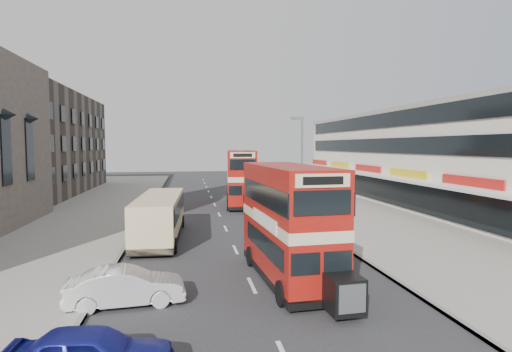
{
  "coord_description": "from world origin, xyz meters",
  "views": [
    {
      "loc": [
        -2.57,
        -14.66,
        5.8
      ],
      "look_at": [
        0.69,
        5.11,
        4.33
      ],
      "focal_mm": 29.14,
      "sensor_mm": 36.0,
      "label": 1
    }
  ],
  "objects_px": {
    "bus_second": "(241,178)",
    "car_right_b": "(267,202)",
    "street_lamp": "(301,158)",
    "cyclist": "(267,205)",
    "bus_main": "(289,222)",
    "coach": "(160,215)",
    "car_left_front": "(126,287)",
    "pedestrian_near": "(328,211)",
    "car_right_a": "(285,210)"
  },
  "relations": [
    {
      "from": "bus_main",
      "to": "street_lamp",
      "type": "bearing_deg",
      "value": -111.06
    },
    {
      "from": "car_right_b",
      "to": "cyclist",
      "type": "height_order",
      "value": "cyclist"
    },
    {
      "from": "street_lamp",
      "to": "car_right_b",
      "type": "height_order",
      "value": "street_lamp"
    },
    {
      "from": "bus_second",
      "to": "pedestrian_near",
      "type": "relative_size",
      "value": 5.81
    },
    {
      "from": "bus_main",
      "to": "coach",
      "type": "height_order",
      "value": "bus_main"
    },
    {
      "from": "street_lamp",
      "to": "bus_second",
      "type": "height_order",
      "value": "street_lamp"
    },
    {
      "from": "car_left_front",
      "to": "car_right_a",
      "type": "relative_size",
      "value": 0.94
    },
    {
      "from": "pedestrian_near",
      "to": "street_lamp",
      "type": "bearing_deg",
      "value": -101.01
    },
    {
      "from": "bus_main",
      "to": "car_right_b",
      "type": "bearing_deg",
      "value": -102.09
    },
    {
      "from": "car_left_front",
      "to": "car_right_a",
      "type": "bearing_deg",
      "value": -36.09
    },
    {
      "from": "bus_second",
      "to": "bus_main",
      "type": "bearing_deg",
      "value": 93.14
    },
    {
      "from": "bus_main",
      "to": "cyclist",
      "type": "distance_m",
      "value": 18.39
    },
    {
      "from": "bus_second",
      "to": "car_right_b",
      "type": "bearing_deg",
      "value": 138.96
    },
    {
      "from": "street_lamp",
      "to": "bus_main",
      "type": "bearing_deg",
      "value": -107.26
    },
    {
      "from": "pedestrian_near",
      "to": "cyclist",
      "type": "height_order",
      "value": "cyclist"
    },
    {
      "from": "street_lamp",
      "to": "cyclist",
      "type": "xyz_separation_m",
      "value": [
        -2.28,
        2.56,
        -4.11
      ]
    },
    {
      "from": "bus_second",
      "to": "cyclist",
      "type": "height_order",
      "value": "bus_second"
    },
    {
      "from": "car_left_front",
      "to": "car_right_a",
      "type": "xyz_separation_m",
      "value": [
        9.99,
        16.98,
        -0.04
      ]
    },
    {
      "from": "coach",
      "to": "car_right_b",
      "type": "xyz_separation_m",
      "value": [
        8.92,
        11.08,
        -0.89
      ]
    },
    {
      "from": "coach",
      "to": "pedestrian_near",
      "type": "distance_m",
      "value": 12.27
    },
    {
      "from": "street_lamp",
      "to": "coach",
      "type": "relative_size",
      "value": 0.85
    },
    {
      "from": "bus_main",
      "to": "pedestrian_near",
      "type": "bearing_deg",
      "value": -120.09
    },
    {
      "from": "car_right_b",
      "to": "coach",
      "type": "bearing_deg",
      "value": -46.68
    },
    {
      "from": "pedestrian_near",
      "to": "bus_second",
      "type": "bearing_deg",
      "value": -90.87
    },
    {
      "from": "bus_second",
      "to": "car_left_front",
      "type": "xyz_separation_m",
      "value": [
        -7.31,
        -24.05,
        -2.02
      ]
    },
    {
      "from": "car_left_front",
      "to": "street_lamp",
      "type": "bearing_deg",
      "value": -38.82
    },
    {
      "from": "cyclist",
      "to": "bus_second",
      "type": "bearing_deg",
      "value": 120.98
    },
    {
      "from": "coach",
      "to": "car_left_front",
      "type": "relative_size",
      "value": 2.29
    },
    {
      "from": "bus_main",
      "to": "cyclist",
      "type": "xyz_separation_m",
      "value": [
        2.55,
        18.12,
        -1.85
      ]
    },
    {
      "from": "bus_second",
      "to": "car_right_a",
      "type": "distance_m",
      "value": 7.83
    },
    {
      "from": "cyclist",
      "to": "car_right_b",
      "type": "bearing_deg",
      "value": 86.96
    },
    {
      "from": "street_lamp",
      "to": "pedestrian_near",
      "type": "relative_size",
      "value": 4.94
    },
    {
      "from": "coach",
      "to": "pedestrian_near",
      "type": "relative_size",
      "value": 5.84
    },
    {
      "from": "bus_second",
      "to": "car_right_a",
      "type": "xyz_separation_m",
      "value": [
        2.68,
        -7.07,
        -2.06
      ]
    },
    {
      "from": "bus_main",
      "to": "car_right_a",
      "type": "xyz_separation_m",
      "value": [
        3.47,
        15.19,
        -1.87
      ]
    },
    {
      "from": "bus_second",
      "to": "cyclist",
      "type": "bearing_deg",
      "value": 118.29
    },
    {
      "from": "bus_main",
      "to": "car_left_front",
      "type": "distance_m",
      "value": 7.01
    },
    {
      "from": "car_right_a",
      "to": "cyclist",
      "type": "bearing_deg",
      "value": -169.84
    },
    {
      "from": "bus_second",
      "to": "car_right_b",
      "type": "distance_m",
      "value": 3.74
    },
    {
      "from": "car_right_a",
      "to": "pedestrian_near",
      "type": "relative_size",
      "value": 2.73
    },
    {
      "from": "coach",
      "to": "bus_second",
      "type": "bearing_deg",
      "value": 65.53
    },
    {
      "from": "car_left_front",
      "to": "pedestrian_near",
      "type": "distance_m",
      "value": 18.5
    },
    {
      "from": "car_left_front",
      "to": "cyclist",
      "type": "height_order",
      "value": "cyclist"
    },
    {
      "from": "bus_main",
      "to": "coach",
      "type": "relative_size",
      "value": 0.91
    },
    {
      "from": "car_left_front",
      "to": "car_right_b",
      "type": "bearing_deg",
      "value": -29.02
    },
    {
      "from": "cyclist",
      "to": "car_left_front",
      "type": "bearing_deg",
      "value": -106.63
    },
    {
      "from": "street_lamp",
      "to": "cyclist",
      "type": "distance_m",
      "value": 5.35
    },
    {
      "from": "street_lamp",
      "to": "bus_second",
      "type": "xyz_separation_m",
      "value": [
        -4.05,
        6.69,
        -2.07
      ]
    },
    {
      "from": "street_lamp",
      "to": "bus_main",
      "type": "xyz_separation_m",
      "value": [
        -4.84,
        -15.57,
        -2.26
      ]
    },
    {
      "from": "car_right_a",
      "to": "pedestrian_near",
      "type": "bearing_deg",
      "value": 29.44
    }
  ]
}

